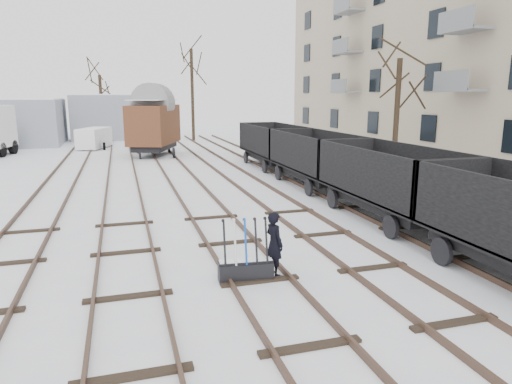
% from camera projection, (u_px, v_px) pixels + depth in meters
% --- Properties ---
extents(ground, '(120.00, 120.00, 0.00)m').
position_uv_depth(ground, '(260.00, 282.00, 10.76)').
color(ground, white).
rests_on(ground, ground).
extents(tracks, '(13.90, 52.00, 0.16)m').
position_uv_depth(tracks, '(183.00, 180.00, 23.57)').
color(tracks, black).
rests_on(tracks, ground).
extents(apartment_block, '(10.12, 45.00, 16.10)m').
position_uv_depth(apartment_block, '(505.00, 33.00, 27.80)').
color(apartment_block, tan).
rests_on(apartment_block, ground).
extents(shed_left, '(10.00, 8.00, 4.10)m').
position_uv_depth(shed_left, '(2.00, 122.00, 40.48)').
color(shed_left, '#9298A5').
rests_on(shed_left, ground).
extents(shed_right, '(7.00, 6.00, 4.50)m').
position_uv_depth(shed_right, '(108.00, 117.00, 46.70)').
color(shed_right, '#9298A5').
rests_on(shed_right, ground).
extents(ground_frame, '(1.33, 0.53, 1.49)m').
position_uv_depth(ground_frame, '(246.00, 269.00, 10.85)').
color(ground_frame, black).
rests_on(ground_frame, ground).
extents(worker, '(0.53, 0.67, 1.60)m').
position_uv_depth(worker, '(274.00, 244.00, 11.04)').
color(worker, black).
rests_on(worker, ground).
extents(freight_wagon_b, '(2.53, 6.34, 2.59)m').
position_uv_depth(freight_wagon_b, '(388.00, 192.00, 16.09)').
color(freight_wagon_b, black).
rests_on(freight_wagon_b, ground).
extents(freight_wagon_c, '(2.53, 6.34, 2.59)m').
position_uv_depth(freight_wagon_c, '(315.00, 166.00, 22.09)').
color(freight_wagon_c, black).
rests_on(freight_wagon_c, ground).
extents(freight_wagon_d, '(2.53, 6.34, 2.59)m').
position_uv_depth(freight_wagon_d, '(273.00, 151.00, 28.10)').
color(freight_wagon_d, black).
rests_on(freight_wagon_d, ground).
extents(box_van_wagon, '(4.55, 5.97, 4.06)m').
position_uv_depth(box_van_wagon, '(154.00, 123.00, 33.18)').
color(box_van_wagon, black).
rests_on(box_van_wagon, ground).
extents(panel_van, '(2.86, 4.21, 1.71)m').
position_uv_depth(panel_van, '(94.00, 138.00, 37.93)').
color(panel_van, white).
rests_on(panel_van, ground).
extents(tree_near, '(0.30, 0.30, 6.28)m').
position_uv_depth(tree_near, '(396.00, 118.00, 24.84)').
color(tree_near, black).
rests_on(tree_near, ground).
extents(tree_far_left, '(0.30, 0.30, 6.32)m').
position_uv_depth(tree_far_left, '(102.00, 108.00, 44.93)').
color(tree_far_left, black).
rests_on(tree_far_left, ground).
extents(tree_far_right, '(0.30, 0.30, 8.71)m').
position_uv_depth(tree_far_right, '(192.00, 96.00, 44.08)').
color(tree_far_right, black).
rests_on(tree_far_right, ground).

